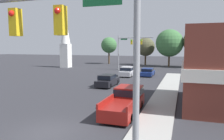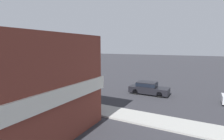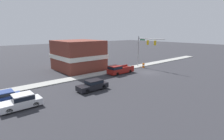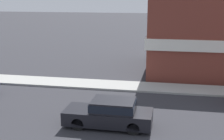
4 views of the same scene
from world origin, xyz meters
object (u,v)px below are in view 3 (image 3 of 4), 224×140
object	(u,v)px
pickup_truck_parked	(119,69)
construction_barrel	(143,65)
car_lead	(93,85)
car_oncoming	(2,97)
car_second_ahead	(22,101)

from	to	relation	value
pickup_truck_parked	construction_barrel	distance (m)	8.56
car_lead	car_oncoming	size ratio (longest dim) A/B	1.04
construction_barrel	car_second_ahead	bearing A→B (deg)	101.12
car_second_ahead	construction_barrel	world-z (taller)	car_second_ahead
car_lead	pickup_truck_parked	bearing A→B (deg)	-63.13
car_lead	car_second_ahead	xyz separation A→B (m)	(0.09, 9.62, 0.05)
car_second_ahead	pickup_truck_parked	size ratio (longest dim) A/B	0.75
pickup_truck_parked	car_second_ahead	bearing A→B (deg)	104.06
car_lead	construction_barrel	size ratio (longest dim) A/B	4.26
car_lead	pickup_truck_parked	xyz separation A→B (m)	(4.93, -9.74, 0.11)
car_second_ahead	construction_barrel	bearing A→B (deg)	-78.88
car_second_ahead	construction_barrel	size ratio (longest dim) A/B	3.95
car_oncoming	car_second_ahead	bearing A→B (deg)	23.76
car_oncoming	car_lead	bearing A→B (deg)	73.42
car_lead	construction_barrel	bearing A→B (deg)	-73.06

